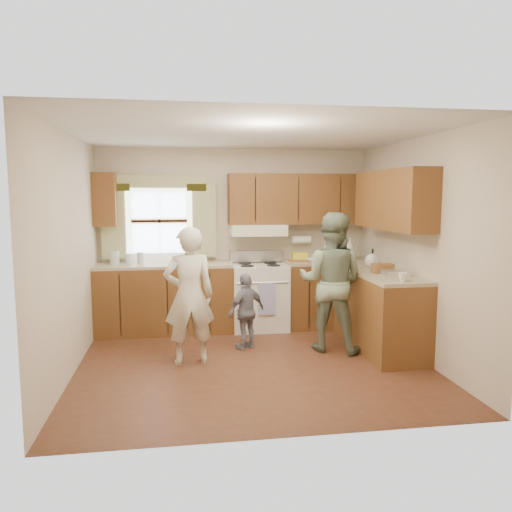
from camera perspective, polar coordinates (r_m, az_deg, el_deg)
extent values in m
plane|color=#4F2718|center=(5.68, -0.39, -12.12)|extent=(3.80, 3.80, 0.00)
plane|color=white|center=(5.40, -0.41, 13.81)|extent=(3.80, 3.80, 0.00)
plane|color=beige|center=(7.13, -2.45, 2.10)|extent=(3.80, 0.00, 3.80)
plane|color=beige|center=(3.69, 3.56, -2.52)|extent=(3.80, 0.00, 3.80)
plane|color=beige|center=(5.46, -20.55, 0.14)|extent=(0.00, 3.50, 3.50)
plane|color=beige|center=(5.98, 17.93, 0.81)|extent=(0.00, 3.50, 3.50)
cube|color=#42210E|center=(6.91, -10.36, -4.89)|extent=(1.82, 0.60, 0.90)
cube|color=#42210E|center=(7.21, 8.13, -4.34)|extent=(1.22, 0.60, 0.90)
cube|color=#492511|center=(6.27, 13.86, -6.18)|extent=(0.60, 1.65, 0.90)
cube|color=tan|center=(6.83, -10.45, -1.02)|extent=(1.82, 0.60, 0.04)
cube|color=tan|center=(7.13, 8.20, -0.64)|extent=(1.22, 0.60, 0.04)
cube|color=tan|center=(6.19, 13.98, -1.94)|extent=(0.60, 1.65, 0.04)
cube|color=#42210E|center=(7.09, 4.97, 6.50)|extent=(2.00, 0.33, 0.70)
cube|color=#492511|center=(6.96, -16.88, 6.22)|extent=(0.30, 0.33, 0.70)
cube|color=#492511|center=(6.17, 15.39, 6.20)|extent=(0.33, 1.65, 0.70)
cube|color=beige|center=(6.93, 0.22, 3.00)|extent=(0.76, 0.45, 0.15)
cube|color=silver|center=(7.05, -10.98, 3.96)|extent=(0.90, 0.03, 0.90)
cube|color=#FFD34B|center=(7.05, -15.72, 3.82)|extent=(0.40, 0.05, 1.02)
cube|color=#FFD34B|center=(7.00, -6.23, 4.02)|extent=(0.40, 0.05, 1.02)
cube|color=#FFD34B|center=(6.99, -11.09, 8.19)|extent=(1.30, 0.05, 0.22)
cylinder|color=white|center=(7.20, 5.18, 1.88)|extent=(0.27, 0.12, 0.12)
imported|color=silver|center=(6.85, -6.30, -0.34)|extent=(0.16, 0.16, 0.10)
imported|color=silver|center=(7.14, 10.67, 0.80)|extent=(0.14, 0.14, 0.33)
imported|color=silver|center=(6.90, 6.55, -0.48)|extent=(0.21, 0.21, 0.05)
imported|color=silver|center=(5.55, 16.43, -2.33)|extent=(0.11, 0.11, 0.09)
cylinder|color=silver|center=(6.83, -15.86, -0.25)|extent=(0.12, 0.12, 0.18)
cylinder|color=silver|center=(6.86, -14.36, -0.33)|extent=(0.09, 0.09, 0.14)
cube|color=olive|center=(6.91, 4.72, -0.58)|extent=(0.23, 0.17, 0.02)
cube|color=yellow|center=(7.06, 4.98, -0.04)|extent=(0.21, 0.15, 0.11)
cylinder|color=silver|center=(7.11, 8.37, 0.41)|extent=(0.16, 0.16, 0.22)
cylinder|color=silver|center=(7.18, 9.44, 0.34)|extent=(0.11, 0.11, 0.19)
sphere|color=silver|center=(6.47, 13.16, -0.53)|extent=(0.19, 0.19, 0.19)
cube|color=olive|center=(6.10, 14.26, -1.36)|extent=(0.24, 0.13, 0.11)
cube|color=silver|center=(5.91, 15.69, -1.89)|extent=(0.28, 0.20, 0.07)
cylinder|color=silver|center=(6.80, -13.08, -0.26)|extent=(0.09, 0.09, 0.16)
cube|color=silver|center=(6.97, 0.34, -4.66)|extent=(0.76, 0.64, 0.90)
cube|color=#B7B7BC|center=(7.13, 0.01, 0.01)|extent=(0.76, 0.10, 0.16)
cylinder|color=#B7B7BC|center=(6.61, 0.78, -3.10)|extent=(0.68, 0.03, 0.03)
cube|color=#474DA6|center=(6.64, 1.23, -4.98)|extent=(0.22, 0.02, 0.42)
cylinder|color=black|center=(6.98, -1.28, -0.85)|extent=(0.18, 0.18, 0.01)
cylinder|color=black|center=(7.04, 1.63, -0.79)|extent=(0.18, 0.18, 0.01)
cylinder|color=black|center=(6.74, -1.00, -1.14)|extent=(0.18, 0.18, 0.01)
cylinder|color=black|center=(6.79, 2.01, -1.07)|extent=(0.18, 0.18, 0.01)
imported|color=silver|center=(5.52, -7.64, -4.53)|extent=(0.59, 0.41, 1.52)
imported|color=#27442D|center=(6.02, 8.59, -2.95)|extent=(1.01, 0.94, 1.66)
imported|color=gray|center=(6.06, -1.09, -6.32)|extent=(0.57, 0.49, 0.92)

